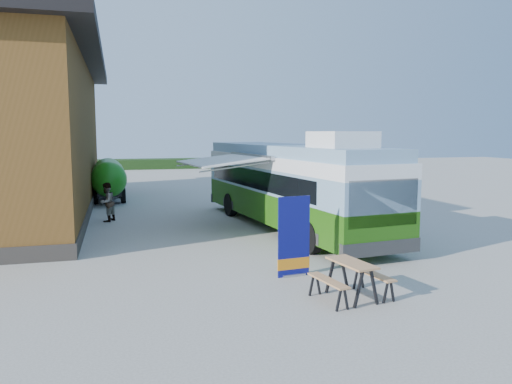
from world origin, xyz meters
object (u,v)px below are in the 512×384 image
object	(u,v)px
person_a	(248,191)
banner	(294,244)
person_b	(107,202)
bus	(289,183)
picnic_table	(351,271)
slurry_tanker	(109,177)

from	to	relation	value
person_a	banner	bearing A→B (deg)	-140.01
banner	person_b	distance (m)	10.94
bus	picnic_table	xyz separation A→B (m)	(-1.44, -8.35, -1.17)
picnic_table	slurry_tanker	size ratio (longest dim) A/B	0.28
banner	bus	bearing A→B (deg)	65.34
picnic_table	person_a	size ratio (longest dim) A/B	0.92
banner	picnic_table	world-z (taller)	banner
banner	picnic_table	size ratio (longest dim) A/B	1.25
person_b	slurry_tanker	bearing A→B (deg)	-146.16
bus	person_b	world-z (taller)	bus
person_b	banner	bearing A→B (deg)	60.21
person_b	person_a	bearing A→B (deg)	136.16
picnic_table	bus	bearing A→B (deg)	71.42
person_a	person_b	distance (m)	6.74
bus	banner	distance (m)	6.71
bus	picnic_table	bearing A→B (deg)	-106.16
bus	picnic_table	world-z (taller)	bus
person_b	slurry_tanker	distance (m)	6.86
banner	person_b	size ratio (longest dim) A/B	1.28
bus	slurry_tanker	distance (m)	12.46
person_a	slurry_tanker	distance (m)	8.53
picnic_table	person_b	bearing A→B (deg)	106.10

